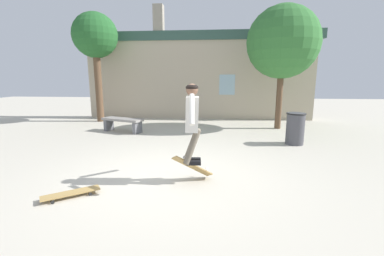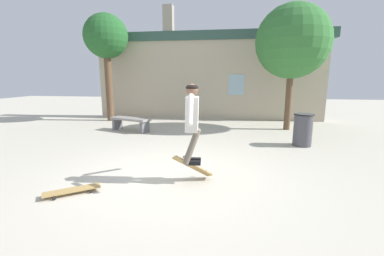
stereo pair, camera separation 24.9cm
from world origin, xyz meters
name	(u,v)px [view 1 (the left image)]	position (x,y,z in m)	size (l,w,h in m)	color
ground_plane	(171,176)	(0.00, 0.00, 0.00)	(40.00, 40.00, 0.00)	beige
building_backdrop	(198,74)	(-0.02, 7.34, 2.07)	(10.89, 0.52, 5.09)	#B7A88E
tree_right	(283,43)	(3.19, 5.12, 3.13)	(2.57, 2.57, 4.43)	brown
tree_left	(95,37)	(-4.23, 6.09, 3.55)	(1.86, 1.86, 4.57)	brown
park_bench	(122,122)	(-2.44, 3.96, 0.35)	(1.59, 0.96, 0.49)	gray
trash_bin	(295,128)	(3.13, 2.76, 0.48)	(0.54, 0.54, 0.91)	#47474C
skater	(192,117)	(0.44, -0.25, 1.21)	(0.35, 1.22, 1.44)	silver
skateboard_flipping	(192,166)	(0.44, -0.20, 0.28)	(0.77, 0.41, 0.51)	#AD894C
skateboard_resting	(71,193)	(-1.44, -1.07, 0.07)	(0.82, 0.68, 0.08)	#AD894C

